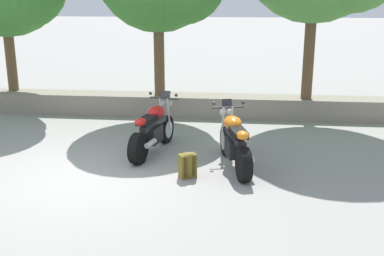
% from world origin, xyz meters
% --- Properties ---
extents(ground_plane, '(120.00, 120.00, 0.00)m').
position_xyz_m(ground_plane, '(0.00, 0.00, 0.00)').
color(ground_plane, gray).
extents(stone_wall, '(36.00, 0.80, 0.55)m').
position_xyz_m(stone_wall, '(0.00, 4.80, 0.28)').
color(stone_wall, gray).
rests_on(stone_wall, ground).
extents(motorcycle_red_near_left, '(0.79, 2.04, 1.18)m').
position_xyz_m(motorcycle_red_near_left, '(1.06, 1.55, 0.49)').
color(motorcycle_red_near_left, black).
rests_on(motorcycle_red_near_left, ground).
extents(motorcycle_orange_centre, '(0.86, 2.03, 1.18)m').
position_xyz_m(motorcycle_orange_centre, '(2.77, 0.85, 0.49)').
color(motorcycle_orange_centre, black).
rests_on(motorcycle_orange_centre, ground).
extents(rider_backpack, '(0.35, 0.34, 0.47)m').
position_xyz_m(rider_backpack, '(1.93, 0.21, 0.24)').
color(rider_backpack, brown).
rests_on(rider_backpack, ground).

